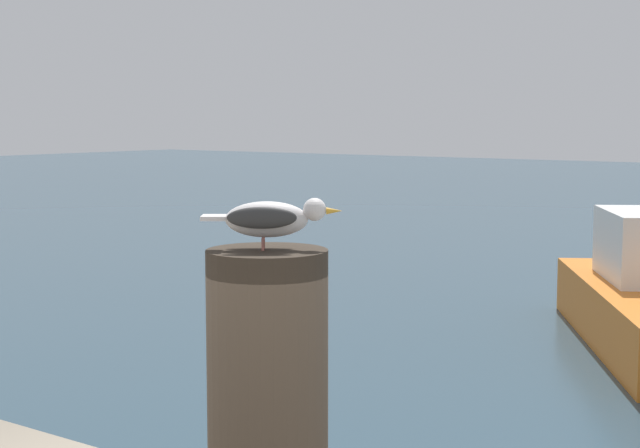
# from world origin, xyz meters

# --- Properties ---
(mooring_post) EXTENTS (0.34, 0.34, 0.91)m
(mooring_post) POSITION_xyz_m (0.26, -0.40, 2.11)
(mooring_post) COLOR #382D23
(mooring_post) RESTS_ON harbor_quay
(seagull) EXTENTS (0.34, 0.27, 0.14)m
(seagull) POSITION_xyz_m (0.27, -0.39, 2.66)
(seagull) COLOR #C66F60
(seagull) RESTS_ON mooring_post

